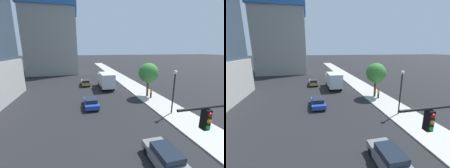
{
  "view_description": "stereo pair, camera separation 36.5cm",
  "coord_description": "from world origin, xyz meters",
  "views": [
    {
      "loc": [
        -3.54,
        -2.7,
        7.86
      ],
      "look_at": [
        -0.11,
        11.55,
        4.3
      ],
      "focal_mm": 22.98,
      "sensor_mm": 36.0,
      "label": 1
    },
    {
      "loc": [
        -3.18,
        -2.79,
        7.86
      ],
      "look_at": [
        -0.11,
        11.55,
        4.3
      ],
      "focal_mm": 22.98,
      "sensor_mm": 36.0,
      "label": 2
    }
  ],
  "objects": [
    {
      "name": "box_truck",
      "position": [
        1.94,
        25.5,
        1.82
      ],
      "size": [
        2.49,
        6.66,
        3.26
      ],
      "color": "silver",
      "rests_on": "ground"
    },
    {
      "name": "car_gray",
      "position": [
        1.94,
        4.31,
        0.69
      ],
      "size": [
        1.72,
        4.3,
        1.38
      ],
      "color": "slate",
      "rests_on": "ground"
    },
    {
      "name": "pedestrian_orange_shirt",
      "position": [
        7.85,
        17.5,
        1.0
      ],
      "size": [
        0.34,
        0.34,
        1.66
      ],
      "color": "black",
      "rests_on": "sidewalk"
    },
    {
      "name": "car_blue",
      "position": [
        -1.97,
        16.27,
        0.67
      ],
      "size": [
        1.84,
        4.13,
        1.32
      ],
      "color": "#233D9E",
      "rests_on": "ground"
    },
    {
      "name": "street_lamp",
      "position": [
        7.49,
        11.58,
        3.69
      ],
      "size": [
        0.44,
        0.44,
        5.35
      ],
      "color": "black",
      "rests_on": "sidewalk"
    },
    {
      "name": "car_gold",
      "position": [
        -1.97,
        29.08,
        0.74
      ],
      "size": [
        1.79,
        4.55,
        1.44
      ],
      "color": "#AD8938",
      "rests_on": "ground"
    },
    {
      "name": "construction_building",
      "position": [
        -10.85,
        50.31,
        12.73
      ],
      "size": [
        15.95,
        24.88,
        31.76
      ],
      "color": "#9E9B93",
      "rests_on": "ground"
    },
    {
      "name": "sidewalk",
      "position": [
        7.99,
        20.0,
        0.07
      ],
      "size": [
        4.22,
        120.0,
        0.15
      ],
      "primitive_type": "cube",
      "color": "#B2AFA8",
      "rests_on": "ground"
    },
    {
      "name": "street_tree",
      "position": [
        7.69,
        18.48,
        4.08
      ],
      "size": [
        3.23,
        3.23,
        5.58
      ],
      "color": "brown",
      "rests_on": "sidewalk"
    }
  ]
}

